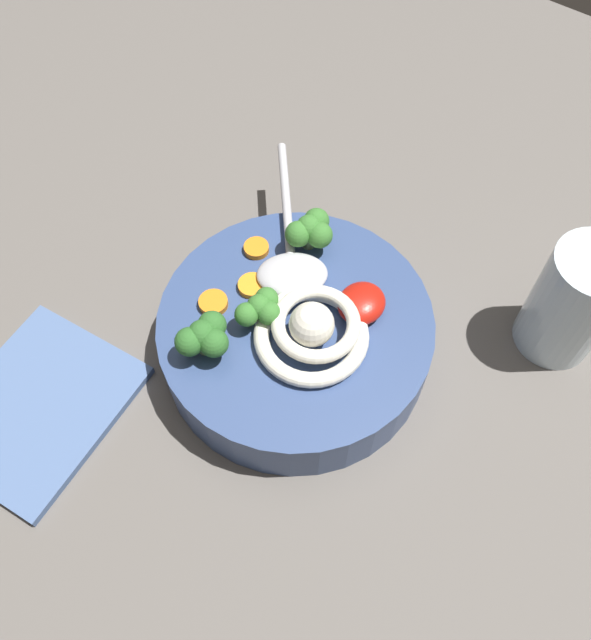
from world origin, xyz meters
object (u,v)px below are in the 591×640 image
(soup_spoon, at_px, (291,261))
(drinking_glass, at_px, (573,303))
(folded_napkin, at_px, (38,407))
(noodle_pile, at_px, (315,331))
(soup_bowl, at_px, (296,335))

(soup_spoon, distance_m, drinking_glass, 0.24)
(drinking_glass, relative_size, folded_napkin, 0.74)
(noodle_pile, bearing_deg, drinking_glass, -45.51)
(folded_napkin, bearing_deg, soup_bowl, -39.62)
(soup_bowl, bearing_deg, noodle_pile, -103.63)
(soup_spoon, bearing_deg, soup_bowl, 180.00)
(soup_bowl, relative_size, soup_spoon, 1.49)
(soup_spoon, bearing_deg, drinking_glass, -103.63)
(drinking_glass, height_order, folded_napkin, drinking_glass)
(folded_napkin, bearing_deg, noodle_pile, -44.76)
(soup_spoon, xyz_separation_m, drinking_glass, (0.10, -0.21, -0.00))
(soup_bowl, xyz_separation_m, soup_spoon, (0.04, 0.03, 0.03))
(soup_spoon, height_order, drinking_glass, drinking_glass)
(soup_spoon, height_order, folded_napkin, soup_spoon)
(noodle_pile, bearing_deg, folded_napkin, 135.24)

